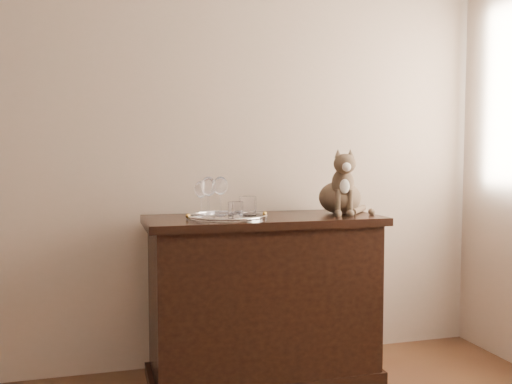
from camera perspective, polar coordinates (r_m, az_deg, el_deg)
wall_back at (r=3.09m, az=-11.73°, el=7.12°), size 4.00×0.10×2.70m
sideboard at (r=2.99m, az=0.74°, el=-10.59°), size 1.20×0.50×0.85m
tray at (r=2.83m, az=-2.90°, el=-2.56°), size 0.40×0.40×0.01m
wine_glass_a at (r=2.87m, az=-5.52°, el=-0.65°), size 0.07×0.07×0.18m
wine_glass_b at (r=2.90m, az=-3.57°, el=-0.38°), size 0.07×0.07×0.20m
wine_glass_c at (r=2.80m, az=-4.78°, el=-0.51°), size 0.08×0.08×0.20m
tumbler_b at (r=2.73m, az=-2.05°, el=-1.83°), size 0.07×0.07×0.08m
tumbler_c at (r=2.86m, az=-0.84°, el=-1.41°), size 0.09×0.09×0.10m
cat at (r=3.07m, az=8.38°, el=1.06°), size 0.41×0.39×0.34m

